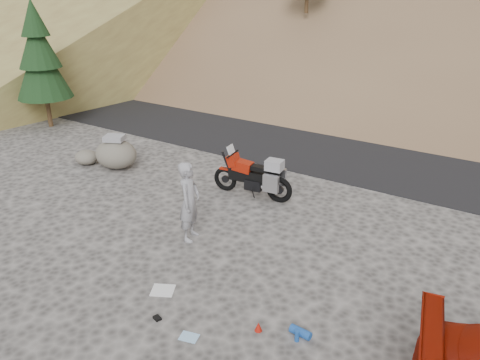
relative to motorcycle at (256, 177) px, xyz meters
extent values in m
plane|color=#3E3B39|center=(0.28, -3.29, -0.62)|extent=(140.00, 140.00, 0.00)
cube|color=black|center=(0.28, 5.71, -0.62)|extent=(120.00, 7.00, 0.05)
cube|color=olive|center=(-29.72, 16.71, 1.38)|extent=(45.29, 46.00, 24.26)
cylinder|color=#3C2916|center=(-17.72, 12.71, 2.95)|extent=(0.15, 0.15, 1.26)
cylinder|color=#3C2916|center=(-10.72, 1.21, 0.15)|extent=(0.18, 0.18, 1.54)
cone|color=black|center=(-10.72, 1.21, 1.85)|extent=(2.20, 2.20, 2.47)
cone|color=black|center=(-10.72, 1.21, 2.79)|extent=(1.65, 1.65, 1.93)
cone|color=black|center=(-10.72, 1.21, 3.73)|extent=(1.10, 1.10, 1.39)
torus|color=black|center=(-0.96, -0.11, -0.26)|extent=(0.73, 0.21, 0.72)
cylinder|color=black|center=(-0.96, -0.11, -0.26)|extent=(0.22, 0.09, 0.22)
torus|color=black|center=(0.72, 0.08, -0.26)|extent=(0.78, 0.24, 0.76)
cylinder|color=black|center=(0.72, 0.08, -0.26)|extent=(0.25, 0.11, 0.24)
cylinder|color=black|center=(-0.88, -0.10, 0.15)|extent=(0.41, 0.11, 0.89)
cylinder|color=black|center=(-0.72, -0.08, 0.56)|extent=(0.12, 0.68, 0.05)
cube|color=black|center=(-0.15, -0.02, -0.02)|extent=(1.33, 0.41, 0.33)
cube|color=black|center=(-0.04, 0.00, -0.24)|extent=(0.52, 0.38, 0.31)
cube|color=#981808|center=(-0.40, -0.04, 0.25)|extent=(0.61, 0.39, 0.34)
cube|color=#981808|center=(-0.69, -0.08, 0.39)|extent=(0.37, 0.41, 0.39)
cube|color=silver|center=(-0.77, -0.08, 0.67)|extent=(0.16, 0.34, 0.28)
cube|color=black|center=(0.12, 0.02, 0.28)|extent=(0.62, 0.31, 0.13)
cube|color=black|center=(0.54, 0.06, 0.23)|extent=(0.40, 0.24, 0.11)
cube|color=silver|center=(0.61, -0.22, 0.01)|extent=(0.45, 0.18, 0.49)
cube|color=silver|center=(0.55, 0.35, 0.01)|extent=(0.45, 0.18, 0.49)
cube|color=#949399|center=(0.56, 0.06, 0.45)|extent=(0.50, 0.42, 0.28)
cube|color=#981808|center=(-0.96, -0.11, 0.07)|extent=(0.34, 0.17, 0.04)
cylinder|color=black|center=(0.04, -0.19, -0.42)|extent=(0.05, 0.23, 0.40)
cylinder|color=silver|center=(0.52, -0.09, -0.18)|extent=(0.51, 0.15, 0.14)
imported|color=#949399|center=(-0.12, -2.80, -0.62)|extent=(0.65, 0.82, 1.95)
ellipsoid|color=#5A564D|center=(-4.98, -0.55, -0.16)|extent=(1.65, 1.48, 0.93)
cube|color=#949399|center=(-4.98, -0.55, 0.40)|extent=(0.80, 0.72, 0.18)
ellipsoid|color=#5A564D|center=(-6.06, -0.88, -0.38)|extent=(0.92, 0.86, 0.48)
cube|color=white|center=(0.68, -4.74, -0.61)|extent=(0.59, 0.57, 0.02)
cylinder|color=#1A4BA0|center=(3.57, -4.41, -0.54)|extent=(0.40, 0.18, 0.16)
cylinder|color=#1A4BA0|center=(3.57, -4.56, -0.51)|extent=(0.08, 0.08, 0.21)
cone|color=#AB160B|center=(2.88, -4.70, -0.53)|extent=(0.14, 0.14, 0.18)
cube|color=black|center=(1.15, -5.45, -0.60)|extent=(0.18, 0.15, 0.04)
cube|color=#9CCAF2|center=(1.95, -5.50, -0.61)|extent=(0.37, 0.31, 0.01)
camera|label=1|loc=(6.14, -10.40, 5.20)|focal=35.00mm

